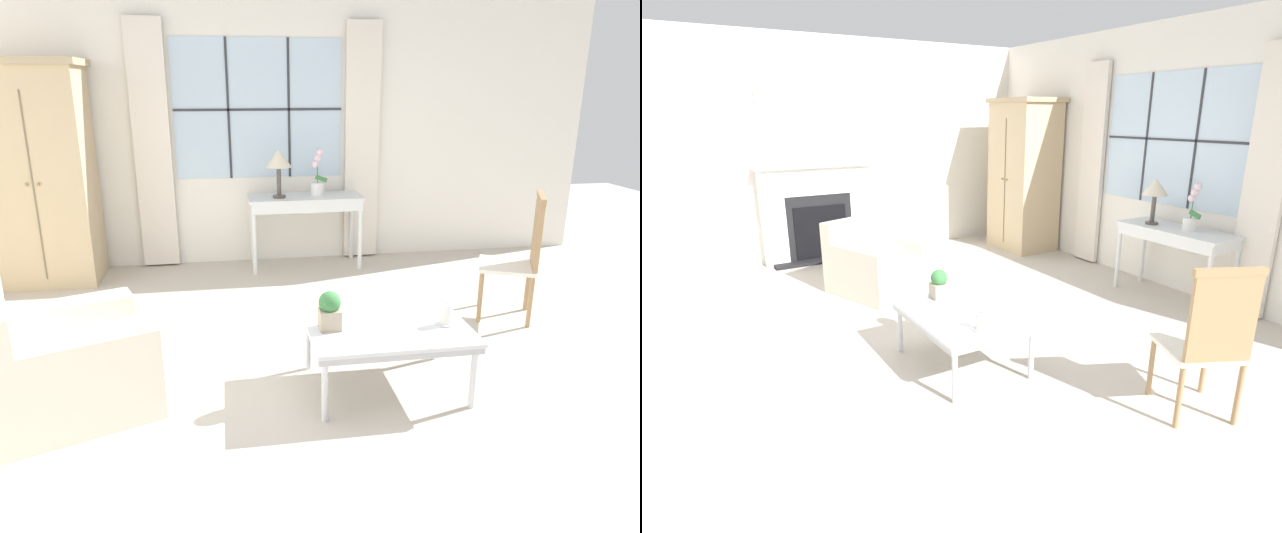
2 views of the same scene
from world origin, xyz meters
TOP-DOWN VIEW (x-y plane):
  - ground_plane at (0.00, 0.00)m, footprint 14.00×14.00m
  - wall_back_windowed at (0.00, 3.02)m, footprint 7.20×0.14m
  - wall_left at (-3.03, 0.60)m, footprint 0.06×7.20m
  - fireplace at (-2.91, -0.05)m, footprint 0.34×1.48m
  - armoire at (-2.05, 2.63)m, footprint 0.94×0.70m
  - console_table at (0.43, 2.70)m, footprint 1.16×0.49m
  - table_lamp at (0.16, 2.64)m, footprint 0.26×0.26m
  - potted_orchid at (0.56, 2.71)m, footprint 0.17×0.13m
  - armchair_upholstered at (-1.35, 0.14)m, footprint 1.11×1.07m
  - side_chair_wooden at (1.95, 1.01)m, footprint 0.59×0.59m
  - coffee_table at (0.57, 0.08)m, footprint 0.99×0.74m
  - potted_plant_small at (0.21, 0.08)m, footprint 0.14×0.14m
  - pillar_candle at (0.93, 0.02)m, footprint 0.10×0.10m

SIDE VIEW (x-z plane):
  - ground_plane at x=0.00m, z-range 0.00..0.00m
  - armchair_upholstered at x=-1.35m, z-range -0.12..0.65m
  - coffee_table at x=0.57m, z-range 0.17..0.61m
  - pillar_candle at x=0.93m, z-range 0.42..0.57m
  - potted_plant_small at x=0.21m, z-range 0.43..0.67m
  - side_chair_wooden at x=1.95m, z-range 0.05..1.09m
  - console_table at x=0.43m, z-range 0.29..1.04m
  - fireplace at x=-2.91m, z-range -0.34..1.79m
  - potted_orchid at x=0.56m, z-range 0.69..1.17m
  - armoire at x=-2.05m, z-range 0.01..2.07m
  - table_lamp at x=0.16m, z-range 0.88..1.37m
  - wall_back_windowed at x=0.00m, z-range -0.01..2.79m
  - wall_left at x=-3.03m, z-range 0.00..2.80m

